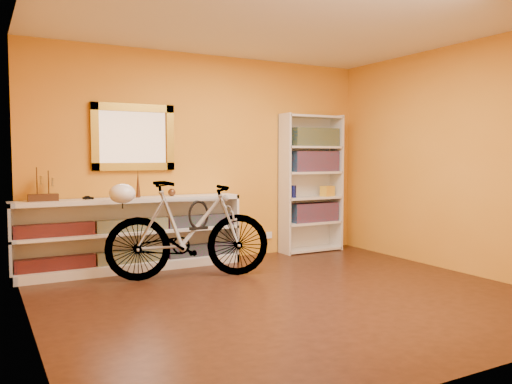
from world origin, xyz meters
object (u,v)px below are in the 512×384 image
console_unit (132,234)px  bicycle (189,230)px  helmet (122,194)px  bookcase (311,183)px

console_unit → bicycle: 0.81m
console_unit → helmet: helmet is taller
bookcase → helmet: (-2.75, -0.52, -0.01)m
bookcase → bicycle: size_ratio=1.05×
bicycle → console_unit: bearing=48.1°
console_unit → helmet: size_ratio=9.48×
console_unit → bookcase: size_ratio=1.37×
console_unit → bookcase: (2.52, 0.03, 0.52)m
helmet → bookcase: bearing=10.7°
bicycle → helmet: bicycle is taller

